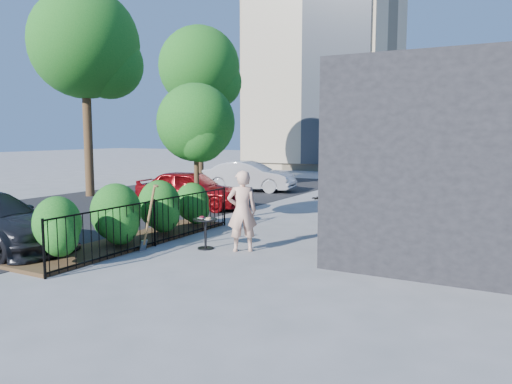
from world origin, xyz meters
The scene contains 14 objects.
ground centered at (0.00, 0.00, 0.00)m, with size 120.00×120.00×0.00m, color gray.
shop_building centered at (5.50, 4.50, 2.00)m, with size 6.22×9.00×4.00m.
fence centered at (-1.50, 0.00, 0.56)m, with size 0.05×6.05×1.10m.
planting_bed centered at (-2.20, 0.00, 0.04)m, with size 1.30×6.00×0.08m, color #382616.
shrubs centered at (-2.10, 0.10, 0.70)m, with size 1.10×5.60×1.24m.
patio_tree centered at (-2.24, 2.76, 2.76)m, with size 2.20×2.20×3.94m.
street centered at (-7.00, 3.00, 0.00)m, with size 9.00×30.00×0.01m, color black.
street_tree_near centered at (-9.94, 5.96, 5.92)m, with size 4.40×4.40×8.28m.
street_tree_far centered at (-9.94, 13.96, 5.92)m, with size 4.40×4.40×8.28m.
cafe_table centered at (-0.33, 0.34, 0.48)m, with size 0.55×0.55×0.73m.
woman centered at (0.51, 0.55, 0.90)m, with size 0.65×0.43×1.79m, color #EAB397.
shovel centered at (-1.26, -0.50, 0.67)m, with size 0.52×0.20×1.54m.
car_red centered at (-4.28, 5.24, 0.67)m, with size 1.58×3.93×1.34m, color maroon.
car_silver centered at (-5.08, 10.79, 0.68)m, with size 1.43×4.10×1.35m, color #ADADB2.
Camera 1 is at (5.96, -8.80, 2.58)m, focal length 35.00 mm.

